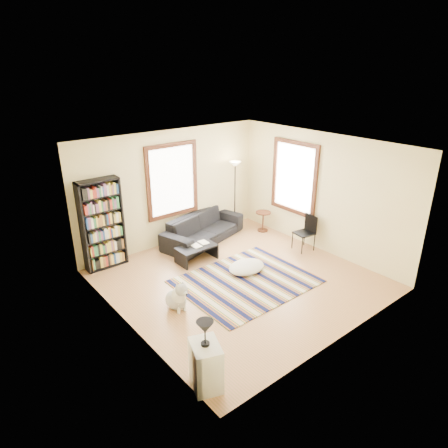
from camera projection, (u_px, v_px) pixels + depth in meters
floor at (239, 281)px, 8.40m from camera, size 5.00×5.00×0.10m
ceiling at (241, 144)px, 7.30m from camera, size 5.00×5.00×0.10m
wall_back at (171, 188)px, 9.68m from camera, size 5.00×0.10×2.80m
wall_front at (351, 265)px, 6.02m from camera, size 5.00×0.10×2.80m
wall_left at (120, 254)px, 6.36m from camera, size 0.10×5.00×2.80m
wall_right at (322, 192)px, 9.34m from camera, size 0.10×5.00×2.80m
window_back at (172, 180)px, 9.55m from camera, size 1.20×0.06×1.60m
window_right at (294, 177)px, 9.79m from camera, size 0.06×1.20×1.60m
rug at (246, 281)px, 8.29m from camera, size 2.64×2.12×0.02m
sofa at (203, 228)px, 10.07m from camera, size 1.50×2.49×0.68m
bookshelf at (102, 224)px, 8.56m from camera, size 0.90×0.30×2.00m
coffee_table at (197, 253)px, 9.11m from camera, size 1.02×0.82×0.36m
book_a at (193, 247)px, 8.98m from camera, size 0.19×0.25×0.02m
book_b at (200, 243)px, 9.16m from camera, size 0.19×0.26×0.02m
floor_cushion at (247, 267)px, 8.67m from camera, size 0.96×0.80×0.21m
floor_lamp at (235, 196)px, 10.57m from camera, size 0.36×0.36×1.86m
side_table at (263, 221)px, 10.68m from camera, size 0.50×0.50×0.54m
folding_chair at (304, 233)px, 9.55m from camera, size 0.48×0.46×0.86m
white_cabinet at (206, 365)px, 5.52m from camera, size 0.53×0.60×0.70m
table_lamp at (205, 333)px, 5.32m from camera, size 0.31×0.31×0.38m
dog at (176, 294)px, 7.31m from camera, size 0.44×0.60×0.58m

